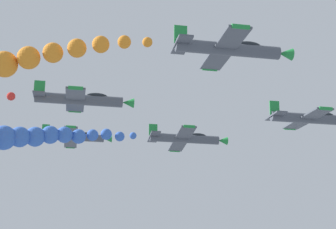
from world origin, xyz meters
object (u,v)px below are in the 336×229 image
Objects in this scene: airplane_lead at (311,118)px; airplane_left_outer at (81,100)px; airplane_left_inner at (186,139)px; airplane_right_inner at (230,49)px; airplane_right_outer at (75,137)px.

airplane_left_outer is (-0.13, -25.42, 0.55)m from airplane_lead.
airplane_right_inner is (25.07, -1.60, 0.41)m from airplane_left_inner.
airplane_left_outer is (11.74, -13.69, 0.03)m from airplane_left_inner.
airplane_right_inner reaches higher than airplane_left_inner.
airplane_left_inner is 1.00× the size of airplane_right_outer.
airplane_right_outer is (-37.59, -12.59, 2.76)m from airplane_right_inner.
airplane_lead is 1.00× the size of airplane_left_outer.
airplane_right_outer reaches higher than airplane_lead.
airplane_right_inner is at bearing -3.66° from airplane_left_inner.
airplane_right_outer reaches higher than airplane_left_outer.
airplane_left_inner is 1.00× the size of airplane_right_inner.
airplane_right_inner reaches higher than airplane_left_outer.
airplane_right_outer is (-24.27, -0.50, 3.14)m from airplane_left_outer.
airplane_right_outer reaches higher than airplane_left_inner.
airplane_left_inner is 18.04m from airplane_left_outer.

